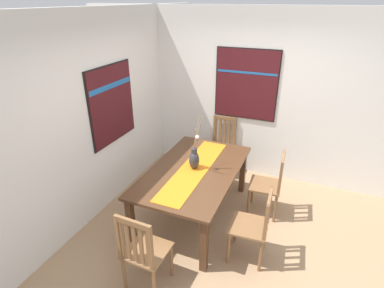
{
  "coord_description": "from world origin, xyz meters",
  "views": [
    {
      "loc": [
        -2.95,
        -0.8,
        2.79
      ],
      "look_at": [
        0.33,
        0.57,
        1.09
      ],
      "focal_mm": 28.7,
      "sensor_mm": 36.0,
      "label": 1
    }
  ],
  "objects_px": {
    "chair_1": "(254,225)",
    "painting_on_side_wall": "(246,84)",
    "chair_0": "(269,184)",
    "chair_3": "(222,145)",
    "dining_table": "(194,175)",
    "painting_on_back_wall": "(112,104)",
    "centerpiece_vase": "(194,158)",
    "chair_2": "(143,251)"
  },
  "relations": [
    {
      "from": "chair_3",
      "to": "painting_on_back_wall",
      "type": "relative_size",
      "value": 0.91
    },
    {
      "from": "centerpiece_vase",
      "to": "painting_on_back_wall",
      "type": "distance_m",
      "value": 1.39
    },
    {
      "from": "dining_table",
      "to": "chair_3",
      "type": "relative_size",
      "value": 1.9
    },
    {
      "from": "centerpiece_vase",
      "to": "chair_0",
      "type": "distance_m",
      "value": 1.11
    },
    {
      "from": "dining_table",
      "to": "painting_on_side_wall",
      "type": "distance_m",
      "value": 1.77
    },
    {
      "from": "chair_3",
      "to": "chair_2",
      "type": "bearing_deg",
      "value": -179.71
    },
    {
      "from": "chair_0",
      "to": "chair_1",
      "type": "bearing_deg",
      "value": 179.0
    },
    {
      "from": "chair_0",
      "to": "chair_3",
      "type": "height_order",
      "value": "chair_3"
    },
    {
      "from": "centerpiece_vase",
      "to": "chair_0",
      "type": "relative_size",
      "value": 0.79
    },
    {
      "from": "chair_1",
      "to": "dining_table",
      "type": "bearing_deg",
      "value": 63.52
    },
    {
      "from": "dining_table",
      "to": "chair_2",
      "type": "height_order",
      "value": "chair_2"
    },
    {
      "from": "chair_1",
      "to": "painting_on_side_wall",
      "type": "distance_m",
      "value": 2.33
    },
    {
      "from": "centerpiece_vase",
      "to": "painting_on_side_wall",
      "type": "bearing_deg",
      "value": -10.47
    },
    {
      "from": "centerpiece_vase",
      "to": "painting_on_side_wall",
      "type": "height_order",
      "value": "painting_on_side_wall"
    },
    {
      "from": "painting_on_side_wall",
      "to": "chair_0",
      "type": "bearing_deg",
      "value": -147.68
    },
    {
      "from": "painting_on_side_wall",
      "to": "dining_table",
      "type": "bearing_deg",
      "value": 169.88
    },
    {
      "from": "dining_table",
      "to": "chair_0",
      "type": "relative_size",
      "value": 1.98
    },
    {
      "from": "centerpiece_vase",
      "to": "chair_1",
      "type": "relative_size",
      "value": 0.82
    },
    {
      "from": "chair_2",
      "to": "chair_3",
      "type": "distance_m",
      "value": 2.64
    },
    {
      "from": "chair_0",
      "to": "chair_2",
      "type": "distance_m",
      "value": 2.0
    },
    {
      "from": "chair_0",
      "to": "chair_3",
      "type": "distance_m",
      "value": 1.31
    },
    {
      "from": "chair_1",
      "to": "painting_on_side_wall",
      "type": "height_order",
      "value": "painting_on_side_wall"
    },
    {
      "from": "dining_table",
      "to": "chair_2",
      "type": "distance_m",
      "value": 1.31
    },
    {
      "from": "centerpiece_vase",
      "to": "chair_1",
      "type": "height_order",
      "value": "centerpiece_vase"
    },
    {
      "from": "chair_1",
      "to": "painting_on_back_wall",
      "type": "height_order",
      "value": "painting_on_back_wall"
    },
    {
      "from": "chair_3",
      "to": "painting_on_side_wall",
      "type": "relative_size",
      "value": 0.87
    },
    {
      "from": "chair_1",
      "to": "painting_on_side_wall",
      "type": "bearing_deg",
      "value": 18.23
    },
    {
      "from": "chair_1",
      "to": "painting_on_side_wall",
      "type": "xyz_separation_m",
      "value": [
        1.96,
        0.65,
        1.07
      ]
    },
    {
      "from": "centerpiece_vase",
      "to": "chair_2",
      "type": "relative_size",
      "value": 0.76
    },
    {
      "from": "chair_0",
      "to": "chair_3",
      "type": "bearing_deg",
      "value": 47.42
    },
    {
      "from": "centerpiece_vase",
      "to": "chair_3",
      "type": "distance_m",
      "value": 1.38
    },
    {
      "from": "dining_table",
      "to": "painting_on_back_wall",
      "type": "relative_size",
      "value": 1.72
    },
    {
      "from": "centerpiece_vase",
      "to": "chair_0",
      "type": "bearing_deg",
      "value": -64.86
    },
    {
      "from": "centerpiece_vase",
      "to": "dining_table",
      "type": "bearing_deg",
      "value": -164.49
    },
    {
      "from": "dining_table",
      "to": "centerpiece_vase",
      "type": "height_order",
      "value": "centerpiece_vase"
    },
    {
      "from": "dining_table",
      "to": "chair_3",
      "type": "height_order",
      "value": "chair_3"
    },
    {
      "from": "centerpiece_vase",
      "to": "chair_3",
      "type": "xyz_separation_m",
      "value": [
        1.32,
        0.02,
        -0.39
      ]
    },
    {
      "from": "centerpiece_vase",
      "to": "chair_2",
      "type": "bearing_deg",
      "value": 179.51
    },
    {
      "from": "chair_1",
      "to": "chair_2",
      "type": "bearing_deg",
      "value": 132.21
    },
    {
      "from": "chair_1",
      "to": "chair_3",
      "type": "relative_size",
      "value": 0.93
    },
    {
      "from": "chair_1",
      "to": "painting_on_back_wall",
      "type": "xyz_separation_m",
      "value": [
        0.54,
        2.19,
        0.98
      ]
    },
    {
      "from": "chair_0",
      "to": "chair_3",
      "type": "relative_size",
      "value": 0.96
    }
  ]
}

